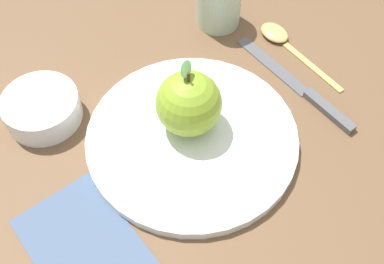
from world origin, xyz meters
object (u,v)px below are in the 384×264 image
side_bowl (41,106)px  spoon (282,39)px  apple (189,104)px  knife (304,90)px  linen_napkin (90,254)px  dinner_plate (192,137)px

side_bowl → spoon: size_ratio=0.62×
side_bowl → apple: bearing=-113.7°
knife → linen_napkin: bearing=114.2°
apple → spoon: bearing=-57.5°
dinner_plate → linen_napkin: 0.19m
dinner_plate → side_bowl: (0.10, 0.18, 0.01)m
apple → linen_napkin: 0.21m
spoon → apple: bearing=122.5°
side_bowl → knife: side_bowl is taller
dinner_plate → spoon: size_ratio=1.67×
dinner_plate → linen_napkin: bearing=126.4°
dinner_plate → knife: (0.03, -0.17, -0.00)m
dinner_plate → spoon: bearing=-53.9°
dinner_plate → apple: (0.02, -0.00, 0.05)m
spoon → linen_napkin: bearing=126.3°
knife → spoon: bearing=-6.0°
dinner_plate → linen_napkin: dinner_plate is taller
apple → dinner_plate: bearing=175.7°
linen_napkin → apple: bearing=-49.8°
side_bowl → knife: size_ratio=0.48×
side_bowl → knife: (-0.06, -0.35, -0.02)m
dinner_plate → side_bowl: 0.20m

